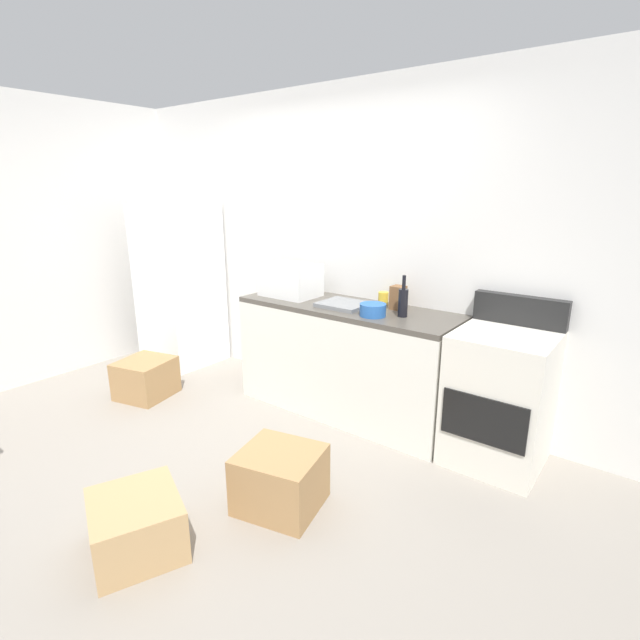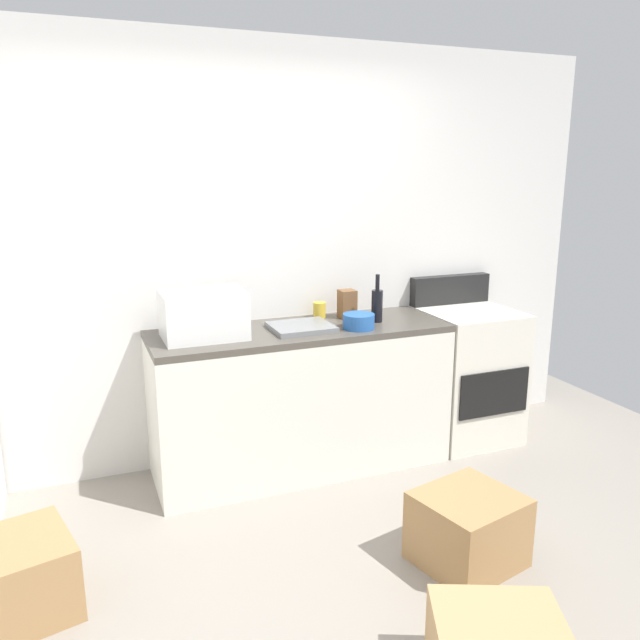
% 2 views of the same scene
% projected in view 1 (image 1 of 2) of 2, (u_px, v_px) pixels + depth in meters
% --- Properties ---
extents(ground_plane, '(6.00, 6.00, 0.00)m').
position_uv_depth(ground_plane, '(209.00, 462.00, 3.19)').
color(ground_plane, gray).
extents(wall_back, '(5.00, 0.10, 2.60)m').
position_uv_depth(wall_back, '(342.00, 247.00, 4.02)').
color(wall_back, silver).
rests_on(wall_back, ground_plane).
extents(wall_left, '(0.10, 3.20, 2.60)m').
position_uv_depth(wall_left, '(22.00, 244.00, 4.26)').
color(wall_left, silver).
rests_on(wall_left, ground_plane).
extents(kitchen_counter, '(1.80, 0.60, 0.90)m').
position_uv_depth(kitchen_counter, '(346.00, 359.00, 3.81)').
color(kitchen_counter, silver).
rests_on(kitchen_counter, ground_plane).
extents(refrigerator, '(0.68, 0.66, 1.64)m').
position_uv_depth(refrigerator, '(180.00, 285.00, 4.86)').
color(refrigerator, white).
rests_on(refrigerator, ground_plane).
extents(stove_oven, '(0.60, 0.61, 1.10)m').
position_uv_depth(stove_oven, '(500.00, 396.00, 3.10)').
color(stove_oven, silver).
rests_on(stove_oven, ground_plane).
extents(microwave, '(0.46, 0.34, 0.27)m').
position_uv_depth(microwave, '(290.00, 280.00, 3.99)').
color(microwave, white).
rests_on(microwave, kitchen_counter).
extents(sink_basin, '(0.36, 0.32, 0.03)m').
position_uv_depth(sink_basin, '(344.00, 304.00, 3.66)').
color(sink_basin, slate).
rests_on(sink_basin, kitchen_counter).
extents(wine_bottle, '(0.07, 0.07, 0.30)m').
position_uv_depth(wine_bottle, '(403.00, 302.00, 3.35)').
color(wine_bottle, black).
rests_on(wine_bottle, kitchen_counter).
extents(coffee_mug, '(0.08, 0.08, 0.10)m').
position_uv_depth(coffee_mug, '(383.00, 298.00, 3.71)').
color(coffee_mug, gold).
rests_on(coffee_mug, kitchen_counter).
extents(knife_block, '(0.10, 0.10, 0.18)m').
position_uv_depth(knife_block, '(398.00, 298.00, 3.55)').
color(knife_block, brown).
rests_on(knife_block, kitchen_counter).
extents(mixing_bowl, '(0.19, 0.19, 0.09)m').
position_uv_depth(mixing_bowl, '(373.00, 310.00, 3.38)').
color(mixing_bowl, '#2659A5').
rests_on(mixing_bowl, kitchen_counter).
extents(cardboard_box_large, '(0.54, 0.51, 0.35)m').
position_uv_depth(cardboard_box_large, '(280.00, 479.00, 2.71)').
color(cardboard_box_large, '#A37A4C').
rests_on(cardboard_box_large, ground_plane).
extents(cardboard_box_medium, '(0.50, 0.52, 0.33)m').
position_uv_depth(cardboard_box_medium, '(146.00, 378.00, 4.16)').
color(cardboard_box_medium, '#A37A4C').
rests_on(cardboard_box_medium, ground_plane).
extents(cardboard_box_small, '(0.60, 0.58, 0.29)m').
position_uv_depth(cardboard_box_small, '(136.00, 525.00, 2.38)').
color(cardboard_box_small, tan).
rests_on(cardboard_box_small, ground_plane).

